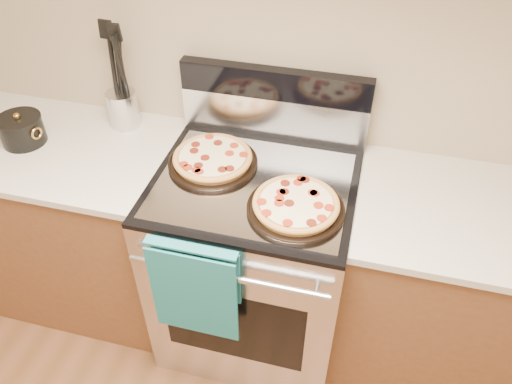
% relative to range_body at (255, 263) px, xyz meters
% --- Properties ---
extents(wall_back, '(4.00, 0.00, 4.00)m').
position_rel_range_body_xyz_m(wall_back, '(0.00, 0.35, 0.90)').
color(wall_back, tan).
rests_on(wall_back, ground).
extents(range_body, '(0.76, 0.68, 0.90)m').
position_rel_range_body_xyz_m(range_body, '(0.00, 0.00, 0.00)').
color(range_body, '#B7B7BC').
rests_on(range_body, ground).
extents(oven_window, '(0.56, 0.01, 0.40)m').
position_rel_range_body_xyz_m(oven_window, '(0.00, -0.34, 0.00)').
color(oven_window, black).
rests_on(oven_window, range_body).
extents(cooktop, '(0.76, 0.68, 0.02)m').
position_rel_range_body_xyz_m(cooktop, '(0.00, 0.00, 0.46)').
color(cooktop, black).
rests_on(cooktop, range_body).
extents(backsplash_lower, '(0.76, 0.06, 0.18)m').
position_rel_range_body_xyz_m(backsplash_lower, '(0.00, 0.31, 0.56)').
color(backsplash_lower, silver).
rests_on(backsplash_lower, cooktop).
extents(backsplash_upper, '(0.76, 0.06, 0.12)m').
position_rel_range_body_xyz_m(backsplash_upper, '(0.00, 0.31, 0.71)').
color(backsplash_upper, black).
rests_on(backsplash_upper, backsplash_lower).
extents(oven_handle, '(0.70, 0.03, 0.03)m').
position_rel_range_body_xyz_m(oven_handle, '(0.00, -0.38, 0.35)').
color(oven_handle, silver).
rests_on(oven_handle, range_body).
extents(dish_towel, '(0.32, 0.05, 0.42)m').
position_rel_range_body_xyz_m(dish_towel, '(-0.12, -0.38, 0.25)').
color(dish_towel, '#17766A').
rests_on(dish_towel, oven_handle).
extents(foil_sheet, '(0.70, 0.55, 0.01)m').
position_rel_range_body_xyz_m(foil_sheet, '(0.00, -0.03, 0.47)').
color(foil_sheet, gray).
rests_on(foil_sheet, cooktop).
extents(cabinet_left, '(1.00, 0.62, 0.88)m').
position_rel_range_body_xyz_m(cabinet_left, '(-0.88, 0.03, -0.01)').
color(cabinet_left, brown).
rests_on(cabinet_left, ground).
extents(countertop_left, '(1.02, 0.64, 0.03)m').
position_rel_range_body_xyz_m(countertop_left, '(-0.88, 0.03, 0.45)').
color(countertop_left, beige).
rests_on(countertop_left, cabinet_left).
extents(cabinet_right, '(1.00, 0.62, 0.88)m').
position_rel_range_body_xyz_m(cabinet_right, '(0.88, 0.03, -0.01)').
color(cabinet_right, brown).
rests_on(cabinet_right, ground).
extents(countertop_right, '(1.02, 0.64, 0.03)m').
position_rel_range_body_xyz_m(countertop_right, '(0.88, 0.03, 0.45)').
color(countertop_right, beige).
rests_on(countertop_right, cabinet_right).
extents(pepperoni_pizza_back, '(0.44, 0.44, 0.05)m').
position_rel_range_body_xyz_m(pepperoni_pizza_back, '(-0.18, 0.05, 0.50)').
color(pepperoni_pizza_back, '#A87133').
rests_on(pepperoni_pizza_back, foil_sheet).
extents(pepperoni_pizza_front, '(0.42, 0.42, 0.05)m').
position_rel_range_body_xyz_m(pepperoni_pizza_front, '(0.18, -0.13, 0.50)').
color(pepperoni_pizza_front, '#A87133').
rests_on(pepperoni_pizza_front, foil_sheet).
extents(utensil_crock, '(0.13, 0.13, 0.16)m').
position_rel_range_body_xyz_m(utensil_crock, '(-0.64, 0.24, 0.54)').
color(utensil_crock, silver).
rests_on(utensil_crock, countertop_left).
extents(saucepan, '(0.21, 0.21, 0.11)m').
position_rel_range_body_xyz_m(saucepan, '(-0.99, 0.02, 0.51)').
color(saucepan, black).
rests_on(saucepan, countertop_left).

